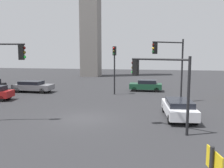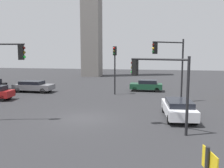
{
  "view_description": "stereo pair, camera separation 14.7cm",
  "coord_description": "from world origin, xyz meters",
  "px_view_note": "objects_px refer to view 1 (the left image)",
  "views": [
    {
      "loc": [
        4.98,
        -16.04,
        4.69
      ],
      "look_at": [
        1.17,
        4.71,
        1.94
      ],
      "focal_mm": 38.24,
      "sensor_mm": 36.0,
      "label": 1
    },
    {
      "loc": [
        5.12,
        -16.01,
        4.69
      ],
      "look_at": [
        1.17,
        4.71,
        1.94
      ],
      "focal_mm": 38.24,
      "sensor_mm": 36.0,
      "label": 2
    }
  ],
  "objects_px": {
    "car_3": "(146,85)",
    "traffic_light_0": "(159,77)",
    "traffic_light_3": "(170,58)",
    "car_1": "(33,86)",
    "car_4": "(179,108)",
    "traffic_light_1": "(114,61)"
  },
  "relations": [
    {
      "from": "car_1",
      "to": "traffic_light_0",
      "type": "bearing_deg",
      "value": -37.95
    },
    {
      "from": "traffic_light_0",
      "to": "traffic_light_1",
      "type": "height_order",
      "value": "traffic_light_1"
    },
    {
      "from": "car_3",
      "to": "car_4",
      "type": "relative_size",
      "value": 0.81
    },
    {
      "from": "car_3",
      "to": "car_4",
      "type": "xyz_separation_m",
      "value": [
        2.84,
        -12.01,
        0.01
      ]
    },
    {
      "from": "traffic_light_3",
      "to": "car_3",
      "type": "xyz_separation_m",
      "value": [
        -2.41,
        6.75,
        -3.48
      ]
    },
    {
      "from": "traffic_light_3",
      "to": "car_1",
      "type": "xyz_separation_m",
      "value": [
        -15.78,
        3.49,
        -3.48
      ]
    },
    {
      "from": "traffic_light_3",
      "to": "car_3",
      "type": "distance_m",
      "value": 7.97
    },
    {
      "from": "traffic_light_1",
      "to": "traffic_light_3",
      "type": "bearing_deg",
      "value": 73.92
    },
    {
      "from": "traffic_light_3",
      "to": "car_1",
      "type": "height_order",
      "value": "traffic_light_3"
    },
    {
      "from": "car_3",
      "to": "car_4",
      "type": "height_order",
      "value": "car_3"
    },
    {
      "from": "traffic_light_0",
      "to": "car_1",
      "type": "bearing_deg",
      "value": -12.88
    },
    {
      "from": "car_3",
      "to": "traffic_light_0",
      "type": "bearing_deg",
      "value": 94.73
    },
    {
      "from": "traffic_light_0",
      "to": "car_4",
      "type": "height_order",
      "value": "traffic_light_0"
    },
    {
      "from": "traffic_light_1",
      "to": "car_4",
      "type": "relative_size",
      "value": 1.12
    },
    {
      "from": "car_1",
      "to": "car_3",
      "type": "distance_m",
      "value": 13.77
    },
    {
      "from": "traffic_light_0",
      "to": "car_1",
      "type": "distance_m",
      "value": 18.95
    },
    {
      "from": "car_3",
      "to": "traffic_light_1",
      "type": "bearing_deg",
      "value": 41.13
    },
    {
      "from": "traffic_light_0",
      "to": "traffic_light_3",
      "type": "relative_size",
      "value": 0.75
    },
    {
      "from": "traffic_light_1",
      "to": "car_4",
      "type": "distance_m",
      "value": 11.36
    },
    {
      "from": "traffic_light_1",
      "to": "traffic_light_3",
      "type": "distance_m",
      "value": 6.94
    },
    {
      "from": "car_4",
      "to": "car_1",
      "type": "bearing_deg",
      "value": 56.66
    },
    {
      "from": "traffic_light_1",
      "to": "car_3",
      "type": "xyz_separation_m",
      "value": [
        3.44,
        3.04,
        -3.04
      ]
    }
  ]
}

